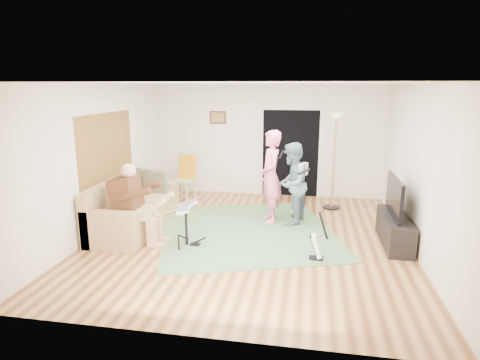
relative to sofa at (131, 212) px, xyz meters
name	(u,v)px	position (x,y,z in m)	size (l,w,h in m)	color
floor	(249,237)	(2.30, -0.11, -0.31)	(6.00, 6.00, 0.00)	brown
walls	(250,164)	(2.30, -0.11, 1.04)	(5.50, 6.00, 2.70)	beige
ceiling	(250,83)	(2.30, -0.11, 2.39)	(6.00, 6.00, 0.00)	white
window_blinds	(107,147)	(-0.44, 0.09, 1.24)	(2.05, 2.05, 0.00)	brown
doorway	(290,154)	(2.85, 2.88, 0.74)	(2.10, 2.10, 0.00)	black
picture_frame	(218,117)	(1.05, 2.88, 1.59)	(0.42, 0.03, 0.32)	#3F2314
area_rug	(246,231)	(2.20, 0.21, -0.30)	(3.11, 3.30, 0.02)	#486C42
sofa	(131,212)	(0.00, 0.00, 0.00)	(0.95, 2.32, 0.94)	#A28251
drummer	(137,212)	(0.44, -0.65, 0.23)	(0.90, 0.51, 1.39)	#4B2815
drum_kit	(186,227)	(1.30, -0.65, 0.01)	(0.40, 0.71, 0.74)	black
singer	(271,177)	(2.58, 0.86, 0.60)	(0.67, 0.44, 1.83)	pink
microphone	(281,154)	(2.78, 0.86, 1.05)	(0.06, 0.06, 0.24)	black
guitarist	(292,184)	(3.00, 0.78, 0.49)	(0.78, 0.61, 1.61)	slate
guitar_held	(303,170)	(3.20, 0.78, 0.78)	(0.12, 0.60, 0.26)	silver
guitar_spare	(317,246)	(3.49, -0.85, -0.09)	(0.28, 0.25, 0.78)	black
torchiere_lamp	(335,144)	(3.84, 1.97, 1.12)	(0.37, 0.37, 2.09)	black
dining_chair	(184,184)	(0.41, 2.04, 0.07)	(0.54, 0.57, 1.06)	#CAB383
tv_cabinet	(395,230)	(4.80, 0.03, -0.06)	(0.40, 1.40, 0.50)	black
television	(395,196)	(4.75, 0.03, 0.54)	(0.06, 1.15, 0.64)	black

